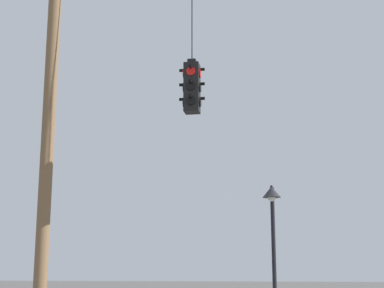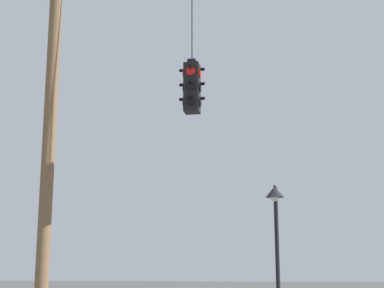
{
  "view_description": "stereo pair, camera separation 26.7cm",
  "coord_description": "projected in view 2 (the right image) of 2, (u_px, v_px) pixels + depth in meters",
  "views": [
    {
      "loc": [
        -0.56,
        -12.4,
        2.18
      ],
      "look_at": [
        -2.61,
        0.14,
        4.9
      ],
      "focal_mm": 55.0,
      "sensor_mm": 36.0,
      "label": 1
    },
    {
      "loc": [
        -0.3,
        -12.35,
        2.18
      ],
      "look_at": [
        -2.61,
        0.14,
        4.9
      ],
      "focal_mm": 55.0,
      "sensor_mm": 36.0,
      "label": 2
    }
  ],
  "objects": [
    {
      "name": "utility_pole_left",
      "position": [
        48.0,
        154.0,
        13.57
      ],
      "size": [
        0.3,
        0.3,
        9.6
      ],
      "color": "brown",
      "rests_on": "ground_plane"
    },
    {
      "name": "street_lamp",
      "position": [
        276.0,
        222.0,
        16.63
      ],
      "size": [
        0.52,
        0.89,
        4.54
      ],
      "color": "black",
      "rests_on": "ground_plane"
    },
    {
      "name": "traffic_light_over_intersection",
      "position": [
        192.0,
        87.0,
        13.26
      ],
      "size": [
        0.58,
        0.58,
        3.23
      ],
      "color": "black"
    }
  ]
}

